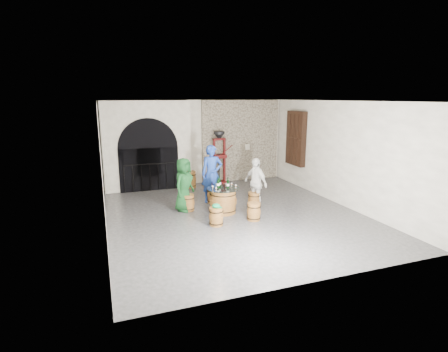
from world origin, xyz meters
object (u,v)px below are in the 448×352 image
object	(u,v)px
barrel_stool_right	(254,200)
side_barrel	(190,179)
person_blue	(212,174)
barrel_stool_near_right	(254,212)
person_white	(255,183)
corking_press	(219,154)
wine_bottle_right	(220,182)
barrel_stool_near_left	(216,217)
barrel_table	(223,201)
wine_bottle_center	(228,184)
barrel_stool_far	(213,195)
wine_bottle_left	(218,183)
barrel_stool_left	(188,203)
person_green	(184,185)

from	to	relation	value
barrel_stool_right	side_barrel	size ratio (longest dim) A/B	0.79
person_blue	side_barrel	size ratio (longest dim) A/B	2.98
barrel_stool_near_right	person_white	distance (m)	1.24
corking_press	wine_bottle_right	bearing A→B (deg)	-114.88
barrel_stool_near_left	person_white	bearing A→B (deg)	33.14
barrel_table	person_blue	bearing A→B (deg)	88.48
person_white	wine_bottle_center	bearing A→B (deg)	-99.49
barrel_stool_far	corking_press	bearing A→B (deg)	66.17
barrel_stool_right	wine_bottle_left	size ratio (longest dim) A/B	1.51
barrel_stool_left	corking_press	size ratio (longest dim) A/B	0.24
wine_bottle_center	barrel_stool_near_right	bearing A→B (deg)	-61.69
barrel_table	wine_bottle_center	distance (m)	0.52
person_white	wine_bottle_right	xyz separation A→B (m)	(-1.12, 0.06, 0.10)
barrel_stool_near_left	corking_press	world-z (taller)	corking_press
barrel_stool_left	barrel_stool_near_right	bearing A→B (deg)	-43.27
person_white	wine_bottle_center	world-z (taller)	person_white
person_white	wine_bottle_right	bearing A→B (deg)	-112.79
barrel_stool_left	wine_bottle_center	size ratio (longest dim) A/B	1.51
person_green	wine_bottle_center	world-z (taller)	person_green
wine_bottle_right	barrel_stool_left	bearing A→B (deg)	158.59
person_blue	person_white	bearing A→B (deg)	-33.30
barrel_stool_far	wine_bottle_center	size ratio (longest dim) A/B	1.51
barrel_stool_near_left	wine_bottle_right	distance (m)	1.36
barrel_table	barrel_stool_left	distance (m)	1.06
wine_bottle_right	corking_press	world-z (taller)	corking_press
side_barrel	wine_bottle_left	bearing A→B (deg)	-88.67
barrel_stool_near_left	wine_bottle_center	bearing A→B (deg)	53.37
barrel_stool_near_right	wine_bottle_center	xyz separation A→B (m)	(-0.45, 0.84, 0.63)
barrel_stool_near_right	person_green	distance (m)	2.24
barrel_stool_near_right	wine_bottle_left	xyz separation A→B (m)	(-0.70, 0.96, 0.63)
barrel_table	wine_bottle_center	xyz separation A→B (m)	(0.13, -0.04, 0.50)
person_blue	barrel_stool_right	bearing A→B (deg)	-34.32
barrel_stool_right	barrel_stool_near_right	xyz separation A→B (m)	(-0.46, -1.00, 0.00)
barrel_stool_near_left	wine_bottle_right	size ratio (longest dim) A/B	1.51
person_green	barrel_stool_right	bearing A→B (deg)	-56.98
barrel_stool_near_left	side_barrel	world-z (taller)	side_barrel
barrel_stool_far	person_white	xyz separation A→B (m)	(1.05, -0.93, 0.53)
barrel_table	wine_bottle_right	world-z (taller)	wine_bottle_right
barrel_stool_far	barrel_stool_right	bearing A→B (deg)	-42.49
person_blue	wine_bottle_left	distance (m)	1.08
person_green	wine_bottle_left	xyz separation A→B (m)	(0.89, -0.50, 0.08)
barrel_stool_left	corking_press	world-z (taller)	corking_press
barrel_stool_near_left	wine_bottle_left	bearing A→B (deg)	68.42
barrel_stool_far	barrel_stool_near_right	distance (m)	2.01
barrel_stool_near_left	wine_bottle_left	world-z (taller)	wine_bottle_left
side_barrel	barrel_stool_near_right	bearing A→B (deg)	-79.11
wine_bottle_right	barrel_stool_right	bearing A→B (deg)	-3.55
side_barrel	corking_press	size ratio (longest dim) A/B	0.30
barrel_table	barrel_stool_left	xyz separation A→B (m)	(-0.91, 0.53, -0.12)
barrel_stool_far	wine_bottle_right	xyz separation A→B (m)	(-0.07, -0.87, 0.63)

